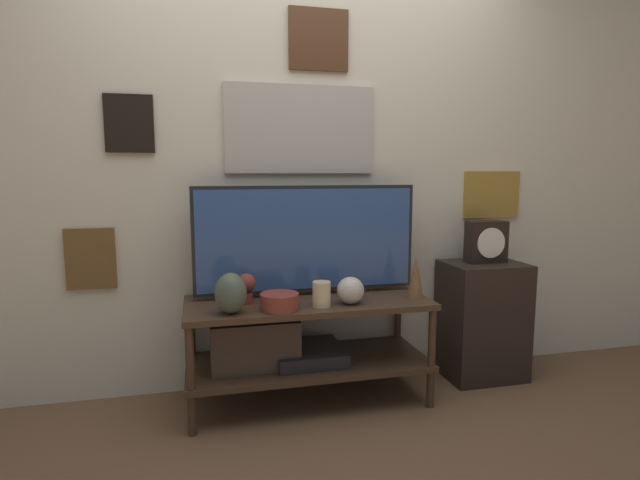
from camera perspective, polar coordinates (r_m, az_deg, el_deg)
name	(u,v)px	position (r m, az deg, el deg)	size (l,w,h in m)	color
ground_plane	(321,427)	(2.55, 0.17, -20.57)	(12.00, 12.00, 0.00)	brown
wall_back	(296,147)	(2.83, -2.77, 10.61)	(6.40, 0.08, 2.70)	beige
media_console	(288,339)	(2.66, -3.66, -11.23)	(1.26, 0.51, 0.55)	#422D1E
television	(307,239)	(2.67, -1.54, 0.10)	(1.20, 0.05, 0.59)	black
vase_round_glass	(350,290)	(2.53, 3.50, -5.77)	(0.14, 0.14, 0.14)	beige
vase_slim_bronze	(415,277)	(2.68, 10.85, -4.19)	(0.09, 0.09, 0.22)	brown
vase_urn_stoneware	(231,293)	(2.38, -10.16, -6.01)	(0.15, 0.14, 0.20)	#4C5647
vase_wide_bowl	(280,302)	(2.43, -4.65, -7.04)	(0.19, 0.19, 0.08)	brown
candle_jar	(321,294)	(2.48, 0.17, -6.20)	(0.09, 0.09, 0.13)	beige
decorative_bust	(246,286)	(2.55, -8.41, -5.25)	(0.09, 0.09, 0.15)	brown
side_table	(482,320)	(3.14, 18.02, -8.66)	(0.45, 0.36, 0.69)	black
mantel_clock	(486,242)	(3.07, 18.46, -0.19)	(0.23, 0.11, 0.24)	black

